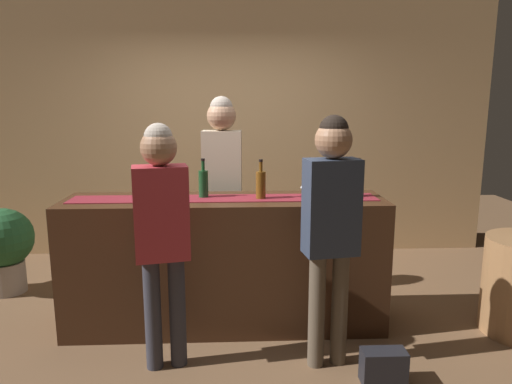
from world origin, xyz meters
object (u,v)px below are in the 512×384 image
object	(u,v)px
wine_bottle_clear	(358,182)
customer_sipping	(331,216)
customer_browsing	(162,223)
wine_bottle_green	(203,183)
wine_bottle_amber	(261,184)
handbag	(383,367)
bartender	(222,174)
wine_glass_near_customer	(145,185)
potted_plant_tall	(3,245)
wine_glass_mid_counter	(305,184)

from	to	relation	value
wine_bottle_clear	customer_sipping	size ratio (longest dim) A/B	0.18
customer_browsing	wine_bottle_green	bearing A→B (deg)	58.99
wine_bottle_amber	handbag	size ratio (longest dim) A/B	1.08
bartender	wine_bottle_green	bearing A→B (deg)	79.16
customer_browsing	wine_bottle_clear	bearing A→B (deg)	12.00
wine_bottle_clear	wine_glass_near_customer	xyz separation A→B (m)	(-1.63, 0.02, -0.01)
wine_bottle_clear	handbag	size ratio (longest dim) A/B	1.08
customer_sipping	wine_bottle_green	bearing A→B (deg)	133.47
wine_bottle_amber	handbag	distance (m)	1.51
bartender	customer_sipping	bearing A→B (deg)	124.26
bartender	customer_sipping	size ratio (longest dim) A/B	1.07
wine_bottle_amber	wine_glass_near_customer	size ratio (longest dim) A/B	2.10
bartender	wine_bottle_amber	bearing A→B (deg)	119.91
wine_bottle_clear	potted_plant_tall	size ratio (longest dim) A/B	0.38
wine_bottle_clear	bartender	world-z (taller)	bartender
customer_sipping	customer_browsing	xyz separation A→B (m)	(-1.08, 0.02, -0.04)
wine_bottle_clear	wine_glass_mid_counter	world-z (taller)	wine_bottle_clear
handbag	wine_bottle_clear	bearing A→B (deg)	88.71
customer_sipping	potted_plant_tall	xyz separation A→B (m)	(-2.75, 1.34, -0.57)
bartender	customer_browsing	size ratio (longest dim) A/B	1.11
customer_browsing	handbag	bearing A→B (deg)	-22.11
wine_bottle_green	wine_bottle_amber	world-z (taller)	same
wine_bottle_amber	wine_glass_near_customer	world-z (taller)	wine_bottle_amber
wine_bottle_green	wine_glass_mid_counter	distance (m)	0.78
handbag	wine_glass_mid_counter	bearing A→B (deg)	114.73
bartender	potted_plant_tall	bearing A→B (deg)	-1.22
wine_glass_mid_counter	handbag	world-z (taller)	wine_glass_mid_counter
wine_bottle_green	wine_glass_near_customer	xyz separation A→B (m)	(-0.45, -0.00, -0.01)
wine_bottle_green	handbag	bearing A→B (deg)	-37.60
wine_bottle_clear	customer_browsing	world-z (taller)	customer_browsing
bartender	potted_plant_tall	world-z (taller)	bartender
wine_bottle_green	wine_glass_mid_counter	bearing A→B (deg)	-3.29
wine_glass_near_customer	customer_sipping	bearing A→B (deg)	-26.92
wine_bottle_green	customer_browsing	bearing A→B (deg)	-109.52
wine_bottle_green	wine_bottle_amber	size ratio (longest dim) A/B	1.00
wine_glass_near_customer	handbag	distance (m)	2.11
wine_glass_near_customer	wine_glass_mid_counter	distance (m)	1.22
wine_bottle_green	bartender	distance (m)	0.55
wine_glass_mid_counter	potted_plant_tall	bearing A→B (deg)	164.82
potted_plant_tall	bartender	bearing A→B (deg)	-4.18
wine_glass_near_customer	wine_bottle_clear	bearing A→B (deg)	-0.81
wine_glass_near_customer	handbag	xyz separation A→B (m)	(1.61, -0.90, -1.02)
wine_bottle_green	handbag	xyz separation A→B (m)	(1.17, -0.90, -1.03)
wine_bottle_amber	customer_sipping	distance (m)	0.73
customer_browsing	handbag	distance (m)	1.67
wine_bottle_green	wine_glass_mid_counter	xyz separation A→B (m)	(0.77, -0.04, -0.01)
bartender	customer_browsing	xyz separation A→B (m)	(-0.36, -1.17, -0.13)
wine_bottle_amber	bartender	world-z (taller)	bartender
wine_glass_mid_counter	customer_browsing	distance (m)	1.17
wine_glass_mid_counter	bartender	xyz separation A→B (m)	(-0.64, 0.58, -0.00)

